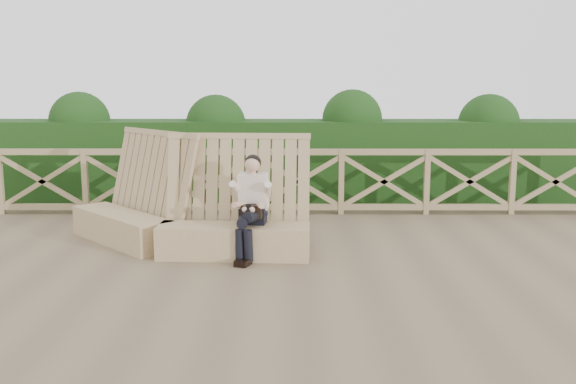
{
  "coord_description": "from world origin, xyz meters",
  "views": [
    {
      "loc": [
        -0.13,
        -7.09,
        2.17
      ],
      "look_at": [
        -0.16,
        0.4,
        0.9
      ],
      "focal_mm": 40.0,
      "sensor_mm": 36.0,
      "label": 1
    }
  ],
  "objects": [
    {
      "name": "hedge",
      "position": [
        0.0,
        4.7,
        0.75
      ],
      "size": [
        12.0,
        1.2,
        1.5
      ],
      "primitive_type": "cube",
      "color": "black",
      "rests_on": "ground"
    },
    {
      "name": "guardrail",
      "position": [
        0.0,
        3.5,
        0.55
      ],
      "size": [
        10.1,
        0.09,
        1.1
      ],
      "color": "olive",
      "rests_on": "ground"
    },
    {
      "name": "bench",
      "position": [
        -1.61,
        1.23,
        0.39
      ],
      "size": [
        3.41,
        2.07,
        1.55
      ],
      "rotation": [
        0.0,
        0.0,
        -0.43
      ],
      "color": "#947554",
      "rests_on": "ground"
    },
    {
      "name": "woman",
      "position": [
        -0.62,
        0.79,
        0.69
      ],
      "size": [
        0.41,
        0.8,
        1.29
      ],
      "rotation": [
        0.0,
        0.0,
        -0.13
      ],
      "color": "black",
      "rests_on": "ground"
    },
    {
      "name": "ground",
      "position": [
        0.0,
        0.0,
        0.0
      ],
      "size": [
        60.0,
        60.0,
        0.0
      ],
      "primitive_type": "plane",
      "color": "brown",
      "rests_on": "ground"
    }
  ]
}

